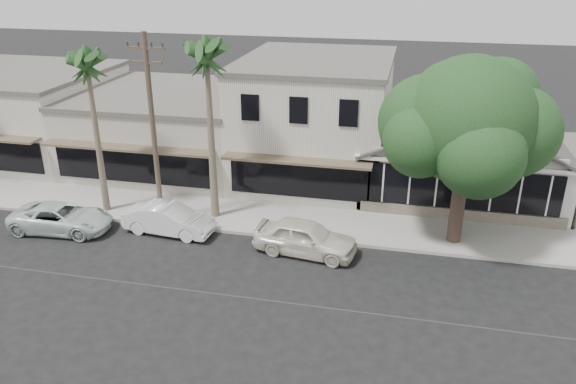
% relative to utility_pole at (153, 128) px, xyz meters
% --- Properties ---
extents(ground, '(140.00, 140.00, 0.00)m').
position_rel_utility_pole_xyz_m(ground, '(9.00, -5.20, -4.79)').
color(ground, black).
rests_on(ground, ground).
extents(sidewalk_north, '(90.00, 3.50, 0.15)m').
position_rel_utility_pole_xyz_m(sidewalk_north, '(1.00, 1.55, -4.71)').
color(sidewalk_north, '#9E9991').
rests_on(sidewalk_north, ground).
extents(corner_shop, '(10.40, 8.60, 5.10)m').
position_rel_utility_pole_xyz_m(corner_shop, '(14.00, 7.27, -2.17)').
color(corner_shop, beige).
rests_on(corner_shop, ground).
extents(row_building_near, '(8.00, 10.00, 6.50)m').
position_rel_utility_pole_xyz_m(row_building_near, '(6.00, 8.30, -1.54)').
color(row_building_near, silver).
rests_on(row_building_near, ground).
extents(row_building_midnear, '(10.00, 10.00, 4.20)m').
position_rel_utility_pole_xyz_m(row_building_midnear, '(-3.00, 8.30, -2.69)').
color(row_building_midnear, beige).
rests_on(row_building_midnear, ground).
extents(row_building_midfar, '(11.00, 10.00, 5.00)m').
position_rel_utility_pole_xyz_m(row_building_midfar, '(-13.50, 8.30, -2.29)').
color(row_building_midfar, silver).
rests_on(row_building_midfar, ground).
extents(utility_pole, '(1.80, 0.24, 9.00)m').
position_rel_utility_pole_xyz_m(utility_pole, '(0.00, 0.00, 0.00)').
color(utility_pole, brown).
rests_on(utility_pole, ground).
extents(car_0, '(4.66, 2.36, 1.52)m').
position_rel_utility_pole_xyz_m(car_0, '(7.27, -1.33, -4.03)').
color(car_0, silver).
rests_on(car_0, ground).
extents(car_1, '(4.33, 1.82, 1.39)m').
position_rel_utility_pole_xyz_m(car_1, '(0.75, -0.80, -4.09)').
color(car_1, white).
rests_on(car_1, ground).
extents(car_2, '(4.82, 2.48, 1.30)m').
position_rel_utility_pole_xyz_m(car_2, '(-4.25, -1.67, -4.14)').
color(car_2, silver).
rests_on(car_2, ground).
extents(shade_tree, '(7.55, 6.82, 8.38)m').
position_rel_utility_pole_xyz_m(shade_tree, '(13.53, 1.26, 0.72)').
color(shade_tree, '#4B392D').
rests_on(shade_tree, ground).
extents(palm_east, '(2.96, 2.96, 9.07)m').
position_rel_utility_pole_xyz_m(palm_east, '(2.31, 1.13, 3.00)').
color(palm_east, '#726651').
rests_on(palm_east, ground).
extents(palm_mid, '(2.53, 2.53, 8.44)m').
position_rel_utility_pole_xyz_m(palm_mid, '(-3.26, 0.63, 2.49)').
color(palm_mid, '#726651').
rests_on(palm_mid, ground).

